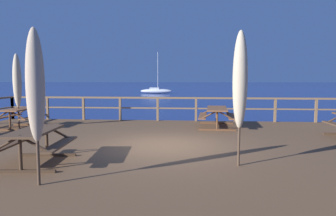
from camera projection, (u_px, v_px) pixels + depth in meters
ground_plane at (166, 170)px, 8.99m from camera, size 600.00×600.00×0.00m
wooden_deck at (166, 157)px, 8.95m from camera, size 16.05×10.88×0.73m
railing_waterside_far at (177, 105)px, 14.10m from camera, size 15.85×0.10×1.09m
picnic_table_back_left at (20, 114)px, 12.06m from camera, size 1.40×1.72×0.78m
picnic_table_mid_left at (35, 139)px, 6.92m from camera, size 1.55×1.85×0.78m
picnic_table_front_right at (217, 113)px, 12.30m from camera, size 1.51×2.23×0.78m
patio_umbrella_short_back at (17, 81)px, 11.89m from camera, size 0.32×0.32×2.88m
patio_umbrella_tall_front at (240, 80)px, 6.64m from camera, size 0.32×0.32×2.93m
patio_umbrella_tall_back_right at (35, 86)px, 5.38m from camera, size 0.32×0.32×2.78m
sailboat_distant at (156, 91)px, 58.19m from camera, size 6.08×1.99×7.72m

